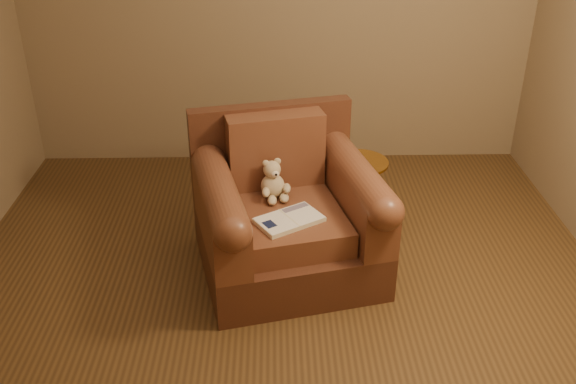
{
  "coord_description": "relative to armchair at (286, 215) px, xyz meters",
  "views": [
    {
      "loc": [
        -0.04,
        -2.99,
        2.36
      ],
      "look_at": [
        0.04,
        0.3,
        0.57
      ],
      "focal_mm": 40.0,
      "sensor_mm": 36.0,
      "label": 1
    }
  ],
  "objects": [
    {
      "name": "room",
      "position": [
        -0.02,
        -0.4,
        1.35
      ],
      "size": [
        4.02,
        4.02,
        2.71
      ],
      "color": "#887154",
      "rests_on": "ground"
    },
    {
      "name": "side_table",
      "position": [
        0.48,
        0.36,
        -0.07
      ],
      "size": [
        0.39,
        0.39,
        0.55
      ],
      "color": "gold",
      "rests_on": "floor"
    },
    {
      "name": "floor",
      "position": [
        -0.02,
        -0.4,
        -0.36
      ],
      "size": [
        4.0,
        4.0,
        0.0
      ],
      "primitive_type": "plane",
      "color": "brown",
      "rests_on": "ground"
    },
    {
      "name": "armchair",
      "position": [
        0.0,
        0.0,
        0.0
      ],
      "size": [
        1.24,
        1.2,
        0.94
      ],
      "rotation": [
        0.0,
        0.0,
        0.23
      ],
      "color": "#4D2819",
      "rests_on": "floor"
    },
    {
      "name": "teddy_bear",
      "position": [
        -0.07,
        0.07,
        0.18
      ],
      "size": [
        0.18,
        0.21,
        0.25
      ],
      "rotation": [
        0.0,
        0.0,
        0.36
      ],
      "color": "#C4AD89",
      "rests_on": "armchair"
    },
    {
      "name": "guidebook",
      "position": [
        0.01,
        -0.23,
        0.1
      ],
      "size": [
        0.43,
        0.38,
        0.03
      ],
      "rotation": [
        0.0,
        0.0,
        0.55
      ],
      "color": "beige",
      "rests_on": "armchair"
    }
  ]
}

